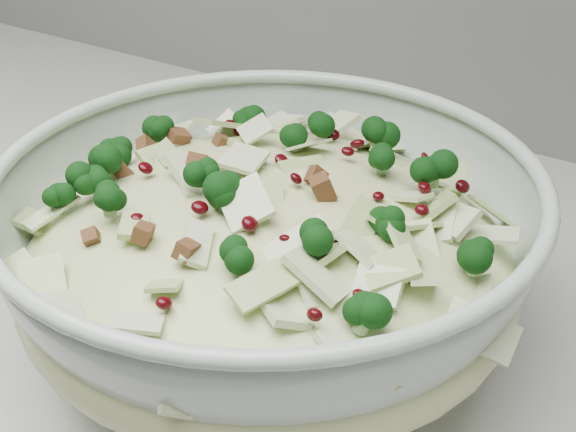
{
  "coord_description": "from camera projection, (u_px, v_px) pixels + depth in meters",
  "views": [
    {
      "loc": [
        -0.29,
        1.27,
        1.24
      ],
      "look_at": [
        -0.51,
        1.61,
        0.99
      ],
      "focal_mm": 50.0,
      "sensor_mm": 36.0,
      "label": 1
    }
  ],
  "objects": [
    {
      "name": "salad",
      "position": [
        268.0,
        231.0,
        0.48
      ],
      "size": [
        0.35,
        0.35,
        0.13
      ],
      "rotation": [
        0.0,
        0.0,
        -0.19
      ],
      "color": "#CACD8C",
      "rests_on": "mixing_bowl"
    },
    {
      "name": "mixing_bowl",
      "position": [
        269.0,
        260.0,
        0.49
      ],
      "size": [
        0.35,
        0.35,
        0.13
      ],
      "rotation": [
        0.0,
        0.0,
        0.07
      ],
      "color": "#A5B6A8",
      "rests_on": "counter"
    }
  ]
}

